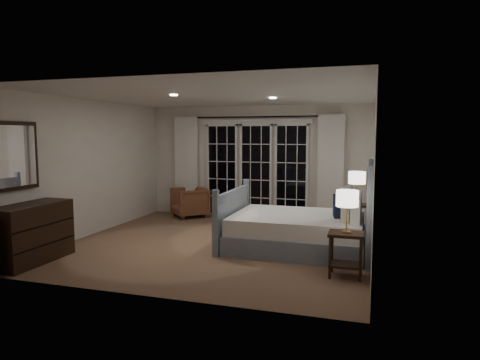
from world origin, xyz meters
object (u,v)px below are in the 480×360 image
(lamp_left, at_px, (347,199))
(dresser, at_px, (32,233))
(lamp_right, at_px, (357,178))
(armchair, at_px, (190,202))
(nightstand_left, at_px, (346,248))
(nightstand_right, at_px, (356,215))
(bed, at_px, (302,229))

(lamp_left, distance_m, dresser, 4.50)
(lamp_right, distance_m, armchair, 3.83)
(armchair, relative_size, dresser, 0.60)
(lamp_right, bearing_deg, armchair, 167.97)
(nightstand_left, relative_size, dresser, 0.49)
(nightstand_right, distance_m, dresser, 5.43)
(nightstand_left, height_order, lamp_left, lamp_left)
(bed, distance_m, dresser, 4.10)
(lamp_right, bearing_deg, bed, -122.98)
(nightstand_right, height_order, lamp_left, lamp_left)
(nightstand_left, relative_size, lamp_right, 0.99)
(nightstand_right, relative_size, dresser, 0.49)
(lamp_left, height_order, lamp_right, lamp_right)
(bed, height_order, nightstand_left, bed)
(bed, bearing_deg, armchair, 144.77)
(lamp_right, relative_size, armchair, 0.81)
(lamp_right, bearing_deg, dresser, -145.01)
(bed, bearing_deg, nightstand_right, 57.02)
(nightstand_left, xyz_separation_m, armchair, (-3.64, 3.22, -0.05))
(nightstand_right, height_order, lamp_right, lamp_right)
(lamp_left, bearing_deg, bed, 122.77)
(nightstand_left, height_order, nightstand_right, nightstand_right)
(nightstand_right, bearing_deg, bed, -122.98)
(nightstand_right, relative_size, lamp_right, 1.00)
(bed, xyz_separation_m, lamp_right, (0.81, 1.24, 0.73))
(nightstand_right, xyz_separation_m, lamp_right, (0.00, 0.00, 0.68))
(lamp_left, bearing_deg, nightstand_left, -26.57)
(nightstand_right, bearing_deg, nightstand_left, -90.91)
(armchair, bearing_deg, bed, 11.13)
(armchair, xyz_separation_m, dresser, (-0.77, -3.90, 0.10))
(bed, bearing_deg, nightstand_left, -57.23)
(lamp_left, xyz_separation_m, dresser, (-4.41, -0.68, -0.60))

